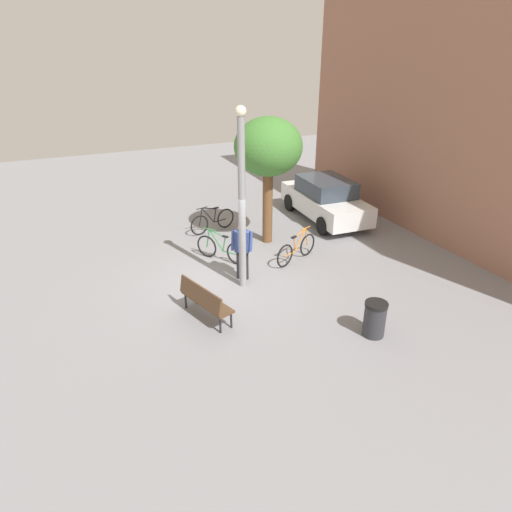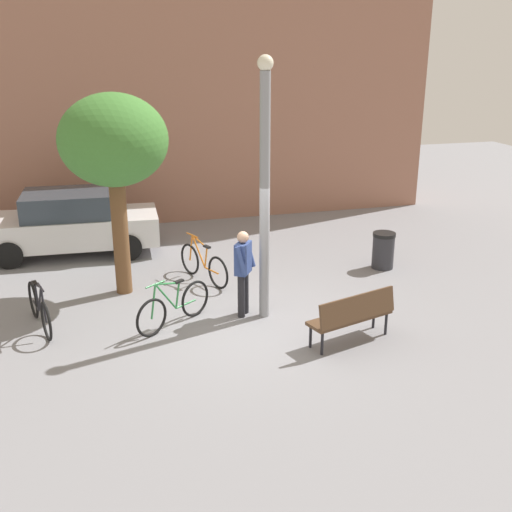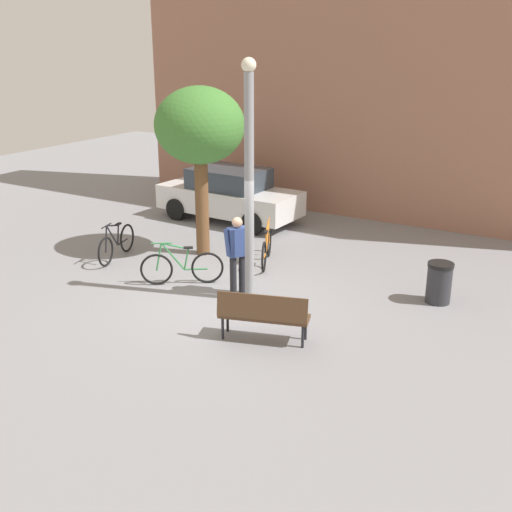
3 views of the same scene
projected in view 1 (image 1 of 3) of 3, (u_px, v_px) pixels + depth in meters
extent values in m
plane|color=gray|center=(232.00, 280.00, 12.89)|extent=(36.00, 36.00, 0.00)
cube|color=#9E6B56|center=(474.00, 105.00, 14.00)|extent=(14.92, 2.00, 8.67)
cylinder|color=gray|center=(242.00, 208.00, 11.63)|extent=(0.19, 0.19, 4.51)
sphere|color=#F2EACC|center=(241.00, 111.00, 10.61)|extent=(0.28, 0.28, 0.28)
cylinder|color=#232328|center=(246.00, 265.00, 12.76)|extent=(0.14, 0.14, 0.85)
cylinder|color=#232328|center=(239.00, 265.00, 12.79)|extent=(0.14, 0.14, 0.85)
cube|color=#334784|center=(242.00, 241.00, 12.46)|extent=(0.40, 0.46, 0.60)
sphere|color=tan|center=(242.00, 227.00, 12.29)|extent=(0.22, 0.22, 0.22)
cylinder|color=#334784|center=(251.00, 242.00, 12.37)|extent=(0.24, 0.20, 0.55)
cylinder|color=#334784|center=(233.00, 240.00, 12.44)|extent=(0.24, 0.20, 0.55)
cube|color=#513823|center=(207.00, 301.00, 10.94)|extent=(1.66, 0.89, 0.06)
cube|color=#513823|center=(200.00, 295.00, 10.72)|extent=(1.57, 0.59, 0.44)
cylinder|color=black|center=(196.00, 296.00, 11.63)|extent=(0.05, 0.05, 0.42)
cylinder|color=black|center=(231.00, 320.00, 10.65)|extent=(0.05, 0.05, 0.42)
cylinder|color=black|center=(186.00, 301.00, 11.44)|extent=(0.05, 0.05, 0.42)
cylinder|color=black|center=(220.00, 325.00, 10.46)|extent=(0.05, 0.05, 0.42)
cylinder|color=brown|center=(268.00, 207.00, 14.84)|extent=(0.33, 0.33, 2.42)
ellipsoid|color=#427F33|center=(268.00, 147.00, 14.01)|extent=(2.12, 2.12, 1.80)
torus|color=black|center=(207.00, 246.00, 14.11)|extent=(0.60, 0.46, 0.71)
torus|color=black|center=(237.00, 254.00, 13.61)|extent=(0.60, 0.46, 0.71)
cylinder|color=#338447|center=(216.00, 240.00, 13.82)|extent=(0.42, 0.32, 0.64)
cylinder|color=#338447|center=(217.00, 233.00, 13.70)|extent=(0.49, 0.37, 0.18)
cylinder|color=#338447|center=(224.00, 244.00, 13.72)|extent=(0.13, 0.11, 0.48)
cylinder|color=#338447|center=(230.00, 253.00, 13.73)|extent=(0.43, 0.32, 0.04)
cylinder|color=#338447|center=(208.00, 238.00, 13.96)|extent=(0.15, 0.13, 0.63)
cube|color=black|center=(225.00, 237.00, 13.59)|extent=(0.21, 0.18, 0.04)
cylinder|color=#338447|center=(209.00, 229.00, 13.79)|extent=(0.37, 0.28, 0.03)
torus|color=black|center=(200.00, 225.00, 15.71)|extent=(0.23, 0.70, 0.71)
torus|color=black|center=(226.00, 218.00, 16.33)|extent=(0.23, 0.70, 0.71)
cylinder|color=black|center=(208.00, 215.00, 15.79)|extent=(0.16, 0.49, 0.64)
cylinder|color=black|center=(209.00, 208.00, 15.72)|extent=(0.18, 0.57, 0.18)
cylinder|color=black|center=(215.00, 215.00, 15.99)|extent=(0.07, 0.14, 0.48)
cylinder|color=black|center=(220.00, 220.00, 16.20)|extent=(0.16, 0.49, 0.04)
cylinder|color=black|center=(201.00, 217.00, 15.62)|extent=(0.08, 0.17, 0.63)
cube|color=black|center=(216.00, 208.00, 15.90)|extent=(0.13, 0.21, 0.04)
cylinder|color=black|center=(202.00, 208.00, 15.53)|extent=(0.14, 0.43, 0.03)
torus|color=black|center=(307.00, 245.00, 14.21)|extent=(0.33, 0.67, 0.71)
torus|color=black|center=(285.00, 256.00, 13.48)|extent=(0.33, 0.67, 0.71)
cylinder|color=orange|center=(301.00, 240.00, 13.85)|extent=(0.23, 0.47, 0.64)
cylinder|color=orange|center=(300.00, 233.00, 13.72)|extent=(0.26, 0.55, 0.18)
cylinder|color=orange|center=(295.00, 245.00, 13.69)|extent=(0.09, 0.14, 0.48)
cylinder|color=orange|center=(290.00, 254.00, 13.66)|extent=(0.23, 0.47, 0.04)
cylinder|color=orange|center=(307.00, 237.00, 14.05)|extent=(0.10, 0.17, 0.63)
cube|color=black|center=(294.00, 237.00, 13.55)|extent=(0.15, 0.22, 0.04)
cylinder|color=orange|center=(306.00, 228.00, 13.87)|extent=(0.20, 0.42, 0.03)
cube|color=silver|center=(325.00, 203.00, 17.04)|extent=(4.27, 1.89, 0.70)
cube|color=#333D47|center=(326.00, 187.00, 16.77)|extent=(2.17, 1.66, 0.60)
cylinder|color=black|center=(363.00, 220.00, 16.29)|extent=(0.65, 0.25, 0.64)
cylinder|color=black|center=(323.00, 226.00, 15.77)|extent=(0.65, 0.25, 0.64)
cylinder|color=black|center=(326.00, 198.00, 18.57)|extent=(0.65, 0.25, 0.64)
cylinder|color=black|center=(290.00, 202.00, 18.04)|extent=(0.65, 0.25, 0.64)
cylinder|color=#2D2D33|center=(374.00, 320.00, 10.32)|extent=(0.50, 0.50, 0.77)
cylinder|color=black|center=(377.00, 304.00, 10.14)|extent=(0.52, 0.52, 0.08)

